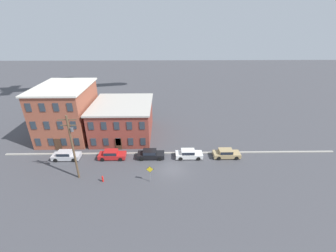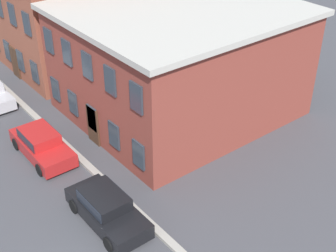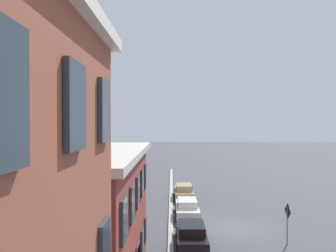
# 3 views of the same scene
# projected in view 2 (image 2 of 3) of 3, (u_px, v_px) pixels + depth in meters

# --- Properties ---
(kerb_strip) EXTENTS (56.00, 0.36, 0.16)m
(kerb_strip) POSITION_uv_depth(u_px,v_px,m) (180.00, 251.00, 18.91)
(kerb_strip) COLOR #9E998E
(kerb_strip) RESTS_ON ground_plane
(apartment_midblock) EXTENTS (11.20, 12.35, 6.44)m
(apartment_midblock) POSITION_uv_depth(u_px,v_px,m) (179.00, 61.00, 27.20)
(apartment_midblock) COLOR brown
(apartment_midblock) RESTS_ON ground_plane
(car_red) EXTENTS (4.40, 1.92, 1.43)m
(car_red) POSITION_uv_depth(u_px,v_px,m) (41.00, 143.00, 24.34)
(car_red) COLOR #B21E1E
(car_red) RESTS_ON ground_plane
(car_black) EXTENTS (4.40, 1.92, 1.43)m
(car_black) POSITION_uv_depth(u_px,v_px,m) (106.00, 208.00, 20.15)
(car_black) COLOR black
(car_black) RESTS_ON ground_plane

